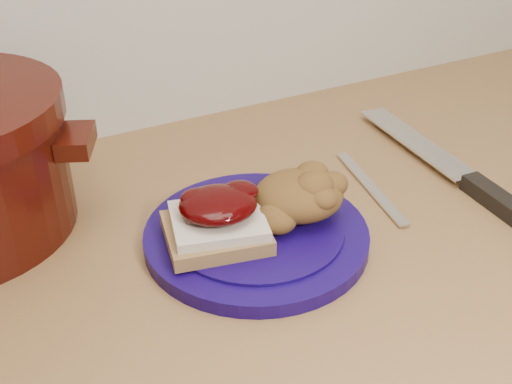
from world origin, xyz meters
name	(u,v)px	position (x,y,z in m)	size (l,w,h in m)	color
plate	(256,236)	(-0.02, 1.48, 0.91)	(0.24, 0.24, 0.02)	#120549
sandwich	(217,219)	(-0.06, 1.48, 0.94)	(0.12, 0.11, 0.05)	olive
stuffing_mound	(299,196)	(0.03, 1.48, 0.94)	(0.10, 0.08, 0.05)	brown
chef_knife	(479,187)	(0.26, 1.44, 0.91)	(0.05, 0.35, 0.02)	black
butter_knife	(370,187)	(0.16, 1.51, 0.90)	(0.17, 0.01, 0.00)	silver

